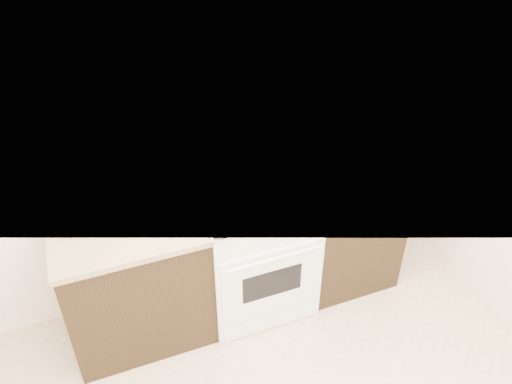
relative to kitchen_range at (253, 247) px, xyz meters
name	(u,v)px	position (x,y,z in m)	size (l,w,h in m)	color
room_shell	(310,258)	(-0.35, -1.42, 1.21)	(4.10, 3.60, 2.75)	white
counter_left	(136,280)	(-0.83, 0.01, -0.03)	(0.93, 0.67, 0.92)	black
counter_right	(343,226)	(0.73, 0.01, -0.03)	(0.73, 0.67, 0.92)	black
kitchen_range	(253,247)	(0.00, 0.00, 0.00)	(0.78, 0.73, 1.22)	white
mixing_bowl	(261,194)	(0.00, -0.13, 0.54)	(0.50, 0.50, 0.23)	silver
roasting_pan	(238,215)	(-0.19, -0.23, 0.50)	(0.35, 0.27, 0.11)	black
baking_sheet	(232,187)	(-0.11, 0.11, 0.47)	(0.45, 0.38, 0.06)	black
wooden_spoon	(240,206)	(-0.13, -0.10, 0.46)	(0.15, 0.22, 0.04)	tan
blue_ladle	(307,196)	(0.30, -0.19, 0.49)	(0.16, 0.27, 0.11)	#98CEE3
spice_jars	(96,211)	(-0.98, 0.14, 0.49)	(0.38, 0.24, 0.13)	#BFB28C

